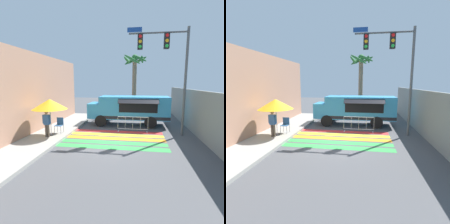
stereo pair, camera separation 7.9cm
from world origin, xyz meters
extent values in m
plane|color=#4C4C4F|center=(0.00, 0.00, 0.00)|extent=(60.00, 60.00, 0.00)
cube|color=#99968E|center=(-5.02, 0.00, 0.08)|extent=(4.40, 16.00, 0.16)
cube|color=tan|center=(-5.27, 0.00, 2.66)|extent=(0.25, 16.00, 5.32)
cube|color=gray|center=(5.35, 3.00, 1.45)|extent=(0.20, 16.00, 2.90)
cube|color=green|center=(0.00, -1.00, 0.00)|extent=(6.40, 0.56, 0.01)
cube|color=green|center=(0.00, -0.24, 0.00)|extent=(6.40, 0.56, 0.01)
cube|color=orange|center=(0.00, 0.52, 0.00)|extent=(6.40, 0.56, 0.01)
cube|color=yellow|center=(0.00, 1.28, 0.00)|extent=(6.40, 0.56, 0.01)
cube|color=red|center=(0.00, 2.04, 0.00)|extent=(6.40, 0.56, 0.01)
cube|color=#338CBF|center=(1.22, 4.22, 1.45)|extent=(5.34, 2.04, 1.74)
cube|color=#338CBF|center=(-1.46, 4.22, 1.17)|extent=(1.89, 1.88, 1.17)
cube|color=#1E232D|center=(-2.35, 4.22, 1.46)|extent=(0.06, 1.63, 0.45)
cube|color=black|center=(1.53, 3.19, 1.58)|extent=(2.83, 0.03, 0.78)
cube|color=black|center=(1.53, 2.98, 2.05)|extent=(2.93, 0.43, 0.31)
cube|color=black|center=(1.22, 3.19, 0.76)|extent=(5.34, 0.01, 0.24)
cylinder|color=black|center=(-1.30, 3.28, 0.46)|extent=(0.92, 0.22, 0.92)
cylinder|color=black|center=(-1.30, 5.16, 0.46)|extent=(0.92, 0.22, 0.92)
cylinder|color=black|center=(2.47, 3.28, 0.46)|extent=(0.92, 0.22, 0.92)
cylinder|color=black|center=(2.47, 5.16, 0.46)|extent=(0.92, 0.22, 0.92)
cylinder|color=#515456|center=(4.38, 1.83, 3.33)|extent=(0.16, 0.16, 6.66)
cylinder|color=#515456|center=(2.62, 1.83, 6.38)|extent=(3.53, 0.11, 0.11)
cube|color=black|center=(3.15, 1.80, 5.87)|extent=(0.32, 0.28, 0.90)
cylinder|color=red|center=(3.15, 1.66, 6.17)|extent=(0.20, 0.02, 0.20)
cylinder|color=#F2A519|center=(3.15, 1.66, 5.87)|extent=(0.20, 0.02, 0.20)
cylinder|color=green|center=(3.15, 1.66, 5.57)|extent=(0.20, 0.02, 0.20)
cube|color=black|center=(1.56, 1.80, 5.87)|extent=(0.32, 0.28, 0.90)
cylinder|color=red|center=(1.56, 1.66, 6.17)|extent=(0.20, 0.02, 0.20)
cylinder|color=#F2A519|center=(1.56, 1.66, 5.87)|extent=(0.20, 0.02, 0.20)
cylinder|color=green|center=(1.56, 1.66, 5.57)|extent=(0.20, 0.02, 0.20)
cube|color=navy|center=(1.20, 1.81, 6.60)|extent=(0.90, 0.02, 0.28)
cylinder|color=black|center=(-3.75, 0.11, 0.19)|extent=(0.36, 0.36, 0.06)
cylinder|color=#B2B2B7|center=(-3.75, 0.11, 1.29)|extent=(0.04, 0.04, 2.25)
cone|color=yellow|center=(-3.75, 0.11, 2.10)|extent=(2.08, 2.08, 0.62)
cylinder|color=#4C4C51|center=(-3.70, 0.43, 0.41)|extent=(0.02, 0.02, 0.49)
cylinder|color=#4C4C51|center=(-3.28, 0.43, 0.41)|extent=(0.02, 0.02, 0.49)
cylinder|color=#4C4C51|center=(-3.70, 0.86, 0.41)|extent=(0.02, 0.02, 0.49)
cylinder|color=#4C4C51|center=(-3.28, 0.86, 0.41)|extent=(0.02, 0.02, 0.49)
cube|color=#2D5999|center=(-3.49, 0.65, 0.67)|extent=(0.45, 0.45, 0.03)
cube|color=#2D5999|center=(-3.49, 0.86, 0.91)|extent=(0.45, 0.03, 0.47)
cylinder|color=brown|center=(-3.90, -0.23, 0.54)|extent=(0.13, 0.13, 0.75)
cylinder|color=brown|center=(-3.75, -0.23, 0.54)|extent=(0.13, 0.13, 0.75)
cube|color=#33598C|center=(-3.82, -0.23, 1.22)|extent=(0.34, 0.20, 0.61)
cylinder|color=#33598C|center=(-4.04, -0.23, 1.25)|extent=(0.09, 0.09, 0.52)
cylinder|color=#33598C|center=(-3.60, -0.23, 1.25)|extent=(0.09, 0.09, 0.52)
sphere|color=#9E7051|center=(-3.82, -0.23, 1.66)|extent=(0.21, 0.21, 0.21)
cylinder|color=#B7BABF|center=(1.19, 2.20, 1.05)|extent=(2.08, 0.04, 0.04)
cylinder|color=#B7BABF|center=(1.19, 2.20, 0.19)|extent=(2.08, 0.04, 0.04)
cylinder|color=#B7BABF|center=(0.15, 2.20, 0.62)|extent=(0.02, 0.02, 0.86)
cylinder|color=#B7BABF|center=(0.67, 2.20, 0.62)|extent=(0.02, 0.02, 0.86)
cylinder|color=#B7BABF|center=(1.19, 2.20, 0.62)|extent=(0.02, 0.02, 0.86)
cylinder|color=#B7BABF|center=(1.71, 2.20, 0.62)|extent=(0.02, 0.02, 0.86)
cylinder|color=#B7BABF|center=(2.23, 2.20, 0.62)|extent=(0.02, 0.02, 0.86)
cube|color=#B7BABF|center=(0.20, 2.20, 0.01)|extent=(0.06, 0.44, 0.03)
cube|color=#B7BABF|center=(2.18, 2.20, 0.01)|extent=(0.06, 0.44, 0.03)
cylinder|color=#7A664C|center=(1.11, 8.11, 2.83)|extent=(0.42, 0.42, 5.66)
sphere|color=#2D6B33|center=(1.11, 8.11, 5.81)|extent=(0.60, 0.60, 0.60)
ellipsoid|color=#2D6B33|center=(1.82, 8.05, 5.62)|extent=(0.35, 1.43, 0.73)
ellipsoid|color=#2D6B33|center=(1.63, 8.74, 5.64)|extent=(1.41, 1.22, 0.71)
ellipsoid|color=#2D6B33|center=(0.84, 8.95, 5.60)|extent=(1.70, 0.75, 0.93)
ellipsoid|color=#2D6B33|center=(0.57, 8.45, 5.56)|extent=(0.86, 1.18, 0.83)
ellipsoid|color=#2D6B33|center=(0.38, 7.72, 5.55)|extent=(0.95, 1.49, 1.03)
ellipsoid|color=#2D6B33|center=(0.88, 7.25, 5.56)|extent=(1.67, 0.66, 1.08)
ellipsoid|color=#2D6B33|center=(1.62, 7.48, 5.66)|extent=(1.41, 1.22, 0.65)
camera|label=1|loc=(1.51, -9.67, 3.36)|focal=28.00mm
camera|label=2|loc=(1.59, -9.66, 3.36)|focal=28.00mm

